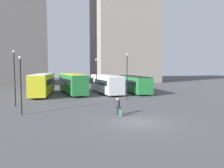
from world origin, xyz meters
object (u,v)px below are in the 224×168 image
object	(u,v)px
bus_0	(43,84)
lamp_post_1	(96,75)
bus_1	(72,83)
bus_3	(134,84)
lamp_post_2	(127,73)
suitcase	(120,113)
traveler	(118,105)
lamp_post_0	(14,74)
lamp_post_3	(21,80)
bus_2	(106,83)

from	to	relation	value
bus_0	lamp_post_1	xyz separation A→B (m)	(7.45, -5.41, 1.49)
bus_1	bus_0	bearing A→B (deg)	88.43
bus_3	lamp_post_2	bearing A→B (deg)	153.99
suitcase	bus_1	bearing A→B (deg)	26.96
bus_1	traveler	distance (m)	17.62
bus_0	lamp_post_0	size ratio (longest dim) A/B	1.78
suitcase	lamp_post_3	distance (m)	9.64
lamp_post_3	bus_1	bearing A→B (deg)	66.58
lamp_post_2	lamp_post_3	distance (m)	13.95
bus_2	lamp_post_2	distance (m)	8.28
bus_0	lamp_post_0	world-z (taller)	lamp_post_0
lamp_post_1	lamp_post_0	bearing A→B (deg)	-158.58
bus_2	bus_3	world-z (taller)	bus_2
traveler	bus_1	bearing A→B (deg)	26.91
lamp_post_1	suitcase	bearing A→B (deg)	-92.62
bus_1	bus_2	size ratio (longest dim) A/B	1.04
lamp_post_0	lamp_post_1	size ratio (longest dim) A/B	1.12
lamp_post_0	lamp_post_1	xyz separation A→B (m)	(10.30, 4.04, -0.34)
bus_1	lamp_post_2	world-z (taller)	lamp_post_2
traveler	suitcase	world-z (taller)	traveler
lamp_post_1	lamp_post_3	bearing A→B (deg)	-135.70
suitcase	lamp_post_0	bearing A→B (deg)	69.89
bus_3	lamp_post_3	distance (m)	21.68
lamp_post_0	lamp_post_1	distance (m)	11.07
traveler	bus_0	bearing A→B (deg)	41.61
bus_0	bus_1	world-z (taller)	bus_0
bus_2	bus_3	size ratio (longest dim) A/B	1.00
traveler	lamp_post_0	size ratio (longest dim) A/B	0.25
bus_0	lamp_post_0	xyz separation A→B (m)	(-2.84, -9.45, 1.83)
bus_0	bus_3	xyz separation A→B (m)	(15.16, -0.82, -0.26)
traveler	suitcase	xyz separation A→B (m)	(0.08, -0.51, -0.62)
lamp_post_1	bus_2	bearing A→B (deg)	60.87
bus_1	lamp_post_1	bearing A→B (deg)	-160.03
traveler	lamp_post_0	bearing A→B (deg)	71.46
bus_2	lamp_post_0	world-z (taller)	lamp_post_0
bus_0	lamp_post_3	distance (m)	14.51
bus_3	lamp_post_2	xyz separation A→B (m)	(-4.19, -7.70, 2.05)
lamp_post_2	lamp_post_0	bearing A→B (deg)	-176.09
bus_0	bus_1	xyz separation A→B (m)	(4.67, 0.35, -0.03)
traveler	lamp_post_0	world-z (taller)	lamp_post_0
suitcase	lamp_post_2	world-z (taller)	lamp_post_2
lamp_post_0	lamp_post_3	bearing A→B (deg)	-76.86
bus_1	lamp_post_1	distance (m)	6.58
traveler	lamp_post_2	bearing A→B (deg)	-5.88
bus_0	lamp_post_2	distance (m)	14.00
bus_0	bus_1	size ratio (longest dim) A/B	1.01
bus_3	lamp_post_1	bearing A→B (deg)	123.39
bus_3	suitcase	distance (m)	18.78
bus_0	lamp_post_2	size ratio (longest dim) A/B	1.80
lamp_post_2	bus_0	bearing A→B (deg)	142.19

